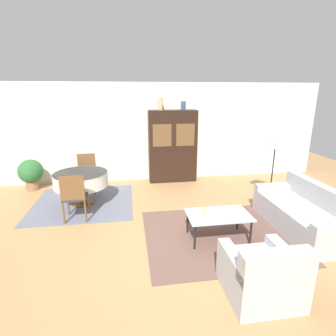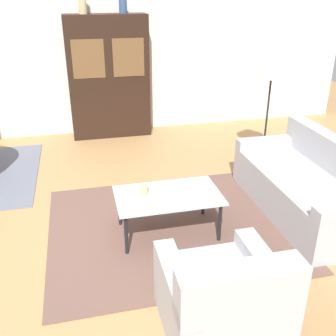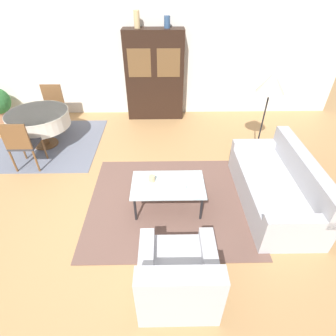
# 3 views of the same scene
# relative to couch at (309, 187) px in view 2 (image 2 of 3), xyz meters

# --- Properties ---
(ground_plane) EXTENTS (14.00, 14.00, 0.00)m
(ground_plane) POSITION_rel_couch_xyz_m (-2.54, -0.27, -0.30)
(ground_plane) COLOR tan
(wall_back) EXTENTS (10.00, 0.06, 2.70)m
(wall_back) POSITION_rel_couch_xyz_m (-2.54, 3.36, 1.05)
(wall_back) COLOR silver
(wall_back) RESTS_ON ground_plane
(area_rug) EXTENTS (2.53, 2.20, 0.01)m
(area_rug) POSITION_rel_couch_xyz_m (-1.62, 0.01, -0.29)
(area_rug) COLOR brown
(area_rug) RESTS_ON ground_plane
(couch) EXTENTS (0.91, 1.93, 0.83)m
(couch) POSITION_rel_couch_xyz_m (0.00, 0.00, 0.00)
(couch) COLOR #B2B2B7
(couch) RESTS_ON ground_plane
(armchair) EXTENTS (0.83, 0.82, 0.80)m
(armchair) POSITION_rel_couch_xyz_m (-1.57, -1.45, 0.01)
(armchair) COLOR #B2B2B7
(armchair) RESTS_ON ground_plane
(coffee_table) EXTENTS (1.06, 0.64, 0.44)m
(coffee_table) POSITION_rel_couch_xyz_m (-1.66, -0.09, 0.11)
(coffee_table) COLOR black
(coffee_table) RESTS_ON area_rug
(display_cabinet) EXTENTS (1.31, 0.41, 1.98)m
(display_cabinet) POSITION_rel_couch_xyz_m (-1.91, 3.11, 0.69)
(display_cabinet) COLOR black
(display_cabinet) RESTS_ON ground_plane
(floor_lamp) EXTENTS (0.47, 0.47, 1.60)m
(floor_lamp) POSITION_rel_couch_xyz_m (0.12, 1.37, 1.08)
(floor_lamp) COLOR black
(floor_lamp) RESTS_ON ground_plane
(cup) EXTENTS (0.09, 0.09, 0.10)m
(cup) POSITION_rel_couch_xyz_m (-1.89, -0.01, 0.20)
(cup) COLOR tan
(cup) RESTS_ON coffee_table
(bowl) EXTENTS (0.14, 0.14, 0.04)m
(bowl) POSITION_rel_couch_xyz_m (-1.47, -0.15, 0.18)
(bowl) COLOR white
(bowl) RESTS_ON coffee_table
(vase_tall) EXTENTS (0.12, 0.12, 0.32)m
(vase_tall) POSITION_rel_couch_xyz_m (-2.24, 3.11, 1.84)
(vase_tall) COLOR tan
(vase_tall) RESTS_ON display_cabinet
(vase_short) EXTENTS (0.13, 0.13, 0.23)m
(vase_short) POSITION_rel_couch_xyz_m (-1.62, 3.11, 1.79)
(vase_short) COLOR #33517A
(vase_short) RESTS_ON display_cabinet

